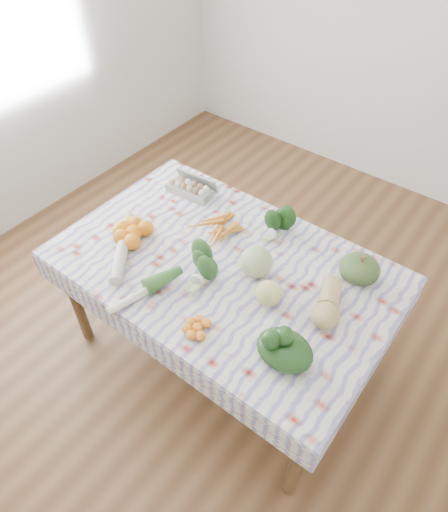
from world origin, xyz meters
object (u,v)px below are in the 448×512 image
at_px(dining_table, 224,276).
at_px(butternut_squash, 328,302).
at_px(egg_carton, 189,189).
at_px(kabocha_squash, 360,269).
at_px(cabbage, 256,262).
at_px(grapefruit, 269,293).

distance_m(dining_table, butternut_squash, 0.56).
bearing_deg(butternut_squash, egg_carton, 146.66).
bearing_deg(kabocha_squash, dining_table, -150.24).
bearing_deg(dining_table, cabbage, 16.46).
xyz_separation_m(egg_carton, butternut_squash, (1.04, -0.27, 0.03)).
xyz_separation_m(dining_table, butternut_squash, (0.54, 0.05, 0.14)).
relative_size(cabbage, grapefruit, 1.29).
distance_m(egg_carton, cabbage, 0.72).
bearing_deg(grapefruit, cabbage, 142.73).
bearing_deg(kabocha_squash, grapefruit, -123.69).
relative_size(butternut_squash, grapefruit, 2.18).
xyz_separation_m(kabocha_squash, grapefruit, (-0.26, -0.39, -0.00)).
bearing_deg(dining_table, butternut_squash, 5.68).
bearing_deg(butternut_squash, cabbage, 162.07).
relative_size(dining_table, grapefruit, 13.20).
bearing_deg(kabocha_squash, butternut_squash, -94.16).
bearing_deg(egg_carton, kabocha_squash, -5.60).
xyz_separation_m(kabocha_squash, cabbage, (-0.40, -0.27, 0.02)).
height_order(dining_table, cabbage, cabbage).
relative_size(egg_carton, kabocha_squash, 1.41).
xyz_separation_m(cabbage, butternut_squash, (0.38, 0.01, -0.02)).
relative_size(egg_carton, grapefruit, 2.23).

